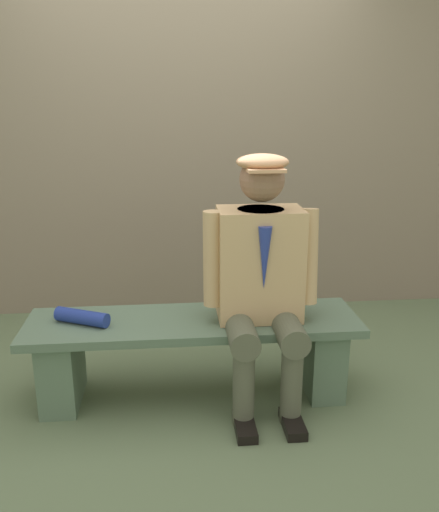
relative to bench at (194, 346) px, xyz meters
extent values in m
plane|color=#5C704D|center=(0.00, 0.00, -0.29)|extent=(30.00, 30.00, 0.00)
cube|color=#536C55|center=(0.00, 0.00, 0.14)|extent=(1.79, 0.48, 0.05)
cube|color=#577258|center=(-0.71, 0.00, -0.09)|extent=(0.19, 0.40, 0.41)
cube|color=#577258|center=(0.71, 0.00, -0.09)|extent=(0.19, 0.40, 0.41)
cube|color=tan|center=(-0.35, 0.00, 0.46)|extent=(0.44, 0.27, 0.59)
cylinder|color=#1E2338|center=(-0.35, 0.00, 0.73)|extent=(0.24, 0.24, 0.06)
cone|color=navy|center=(-0.35, 0.14, 0.53)|extent=(0.07, 0.07, 0.33)
sphere|color=#8C664C|center=(-0.35, 0.02, 0.91)|extent=(0.23, 0.23, 0.23)
ellipsoid|color=tan|center=(-0.35, 0.02, 1.00)|extent=(0.26, 0.26, 0.08)
cube|color=tan|center=(-0.35, 0.12, 0.97)|extent=(0.18, 0.10, 0.02)
cylinder|color=#515641|center=(-0.47, 0.16, 0.16)|extent=(0.15, 0.45, 0.15)
cylinder|color=#515641|center=(-0.47, 0.31, -0.06)|extent=(0.11, 0.11, 0.46)
cube|color=black|center=(-0.47, 0.37, -0.27)|extent=(0.10, 0.24, 0.05)
cylinder|color=tan|center=(-0.60, 0.04, 0.51)|extent=(0.11, 0.17, 0.51)
cylinder|color=#515641|center=(-0.23, 0.16, 0.16)|extent=(0.15, 0.45, 0.15)
cylinder|color=#515641|center=(-0.23, 0.31, -0.06)|extent=(0.11, 0.11, 0.46)
cube|color=black|center=(-0.23, 0.37, -0.27)|extent=(0.10, 0.24, 0.05)
cylinder|color=tan|center=(-0.10, 0.04, 0.51)|extent=(0.11, 0.11, 0.50)
cylinder|color=navy|center=(0.58, 0.01, 0.20)|extent=(0.30, 0.20, 0.08)
cube|color=gray|center=(0.00, -1.41, 0.95)|extent=(12.00, 0.24, 2.49)
camera|label=1|loc=(0.11, 2.66, 1.31)|focal=37.52mm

